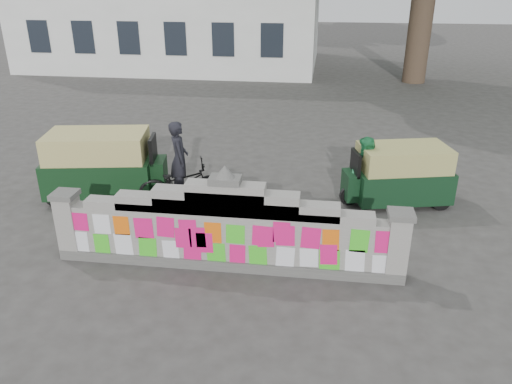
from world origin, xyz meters
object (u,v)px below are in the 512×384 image
pedestrian (365,172)px  rickshaw_right (399,174)px  rickshaw_left (103,164)px  cyclist_bike (181,183)px  cyclist_rider (180,169)px

pedestrian → rickshaw_right: pedestrian is taller
rickshaw_left → rickshaw_right: rickshaw_left is taller
rickshaw_left → pedestrian: bearing=-7.0°
pedestrian → rickshaw_left: (-6.18, -0.31, 0.01)m
pedestrian → rickshaw_left: size_ratio=0.55×
pedestrian → rickshaw_left: pedestrian is taller
rickshaw_left → rickshaw_right: (6.98, 0.57, -0.11)m
pedestrian → rickshaw_right: size_ratio=0.63×
rickshaw_right → cyclist_bike: bearing=-5.3°
cyclist_bike → pedestrian: 4.27m
cyclist_rider → rickshaw_left: size_ratio=0.59×
cyclist_bike → rickshaw_right: bearing=-101.7°
cyclist_rider → rickshaw_right: size_ratio=0.67×
cyclist_rider → rickshaw_right: (5.03, 0.74, -0.15)m
cyclist_rider → rickshaw_left: cyclist_rider is taller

